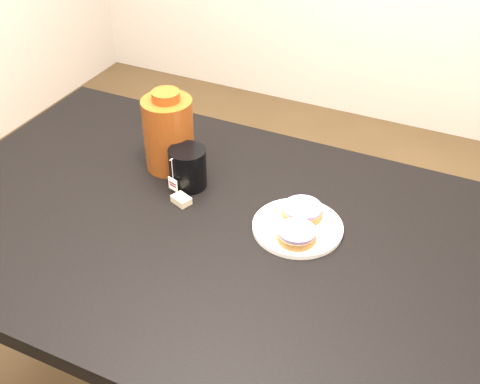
% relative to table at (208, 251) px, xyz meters
% --- Properties ---
extents(table, '(1.40, 0.90, 0.75)m').
position_rel_table_xyz_m(table, '(0.00, 0.00, 0.00)').
color(table, black).
rests_on(table, ground_plane).
extents(plate, '(0.21, 0.21, 0.02)m').
position_rel_table_xyz_m(plate, '(0.20, 0.07, 0.09)').
color(plate, white).
rests_on(plate, table).
extents(bagel_back, '(0.10, 0.10, 0.03)m').
position_rel_table_xyz_m(bagel_back, '(0.19, 0.11, 0.11)').
color(bagel_back, brown).
rests_on(bagel_back, plate).
extents(bagel_front, '(0.12, 0.12, 0.03)m').
position_rel_table_xyz_m(bagel_front, '(0.21, 0.03, 0.11)').
color(bagel_front, brown).
rests_on(bagel_front, plate).
extents(mug, '(0.15, 0.12, 0.10)m').
position_rel_table_xyz_m(mug, '(-0.12, 0.12, 0.14)').
color(mug, black).
rests_on(mug, table).
extents(teabag_pouch, '(0.05, 0.05, 0.02)m').
position_rel_table_xyz_m(teabag_pouch, '(-0.09, 0.05, 0.09)').
color(teabag_pouch, '#C6B793').
rests_on(teabag_pouch, table).
extents(bagel_package, '(0.16, 0.16, 0.22)m').
position_rel_table_xyz_m(bagel_package, '(-0.20, 0.18, 0.18)').
color(bagel_package, '#5B240B').
rests_on(bagel_package, table).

